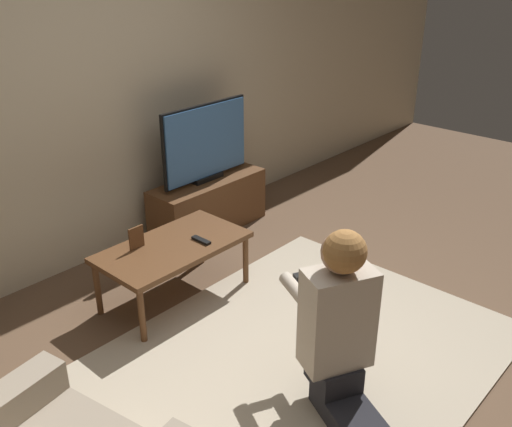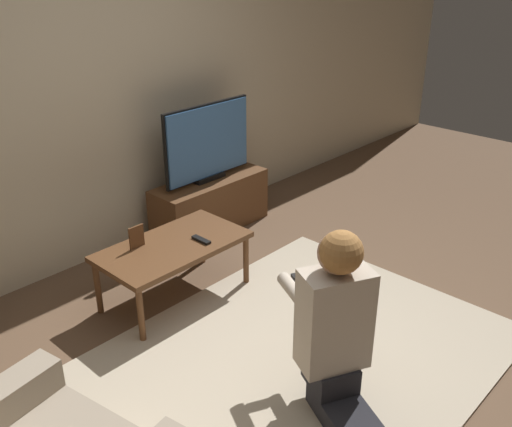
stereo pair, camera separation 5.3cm
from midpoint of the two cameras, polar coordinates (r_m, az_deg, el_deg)
ground_plane at (r=3.39m, az=3.35°, el=-14.68°), size 10.00×10.00×0.00m
wall_back at (r=4.18m, az=-17.72°, el=11.96°), size 10.00×0.06×2.60m
rug at (r=3.38m, az=3.35°, el=-14.57°), size 2.51×1.86×0.02m
tv_stand at (r=4.76m, az=-5.10°, el=0.87°), size 1.03×0.36×0.45m
tv at (r=4.57m, az=-5.38°, el=7.08°), size 0.87×0.08×0.63m
coffee_table at (r=3.78m, az=-8.69°, el=-3.63°), size 0.98×0.54×0.41m
person_kneeling at (r=2.83m, az=7.81°, el=-10.91°), size 0.60×0.86×1.00m
picture_frame at (r=3.72m, az=-12.28°, el=-2.37°), size 0.11×0.01×0.15m
remote at (r=3.77m, az=-5.91°, el=-2.68°), size 0.04×0.15×0.02m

